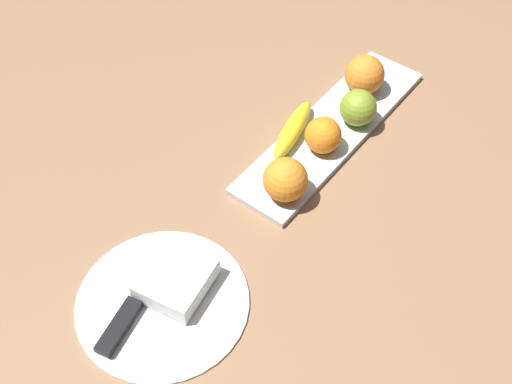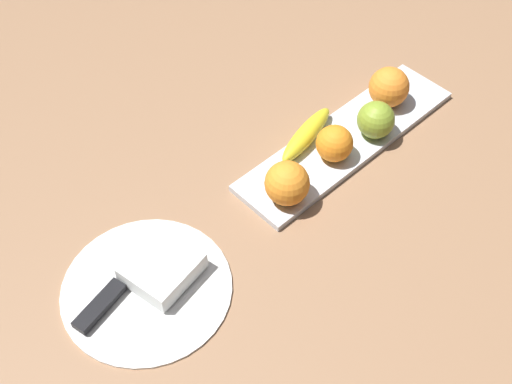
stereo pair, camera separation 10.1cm
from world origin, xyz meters
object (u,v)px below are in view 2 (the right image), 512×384
(orange_near_banana, at_px, (389,87))
(folded_napkin, at_px, (162,268))
(fruit_tray, at_px, (347,139))
(knife, at_px, (107,298))
(banana, at_px, (306,134))
(dinner_plate, at_px, (147,288))
(orange_near_apple, at_px, (334,143))
(apple, at_px, (376,120))
(orange_center, at_px, (287,183))

(orange_near_banana, relative_size, folded_napkin, 0.74)
(fruit_tray, xyz_separation_m, knife, (-0.50, 0.02, 0.01))
(banana, xyz_separation_m, knife, (-0.44, -0.02, -0.02))
(dinner_plate, bearing_deg, banana, 6.41)
(orange_near_apple, bearing_deg, apple, -7.11)
(fruit_tray, relative_size, orange_center, 6.26)
(banana, xyz_separation_m, dinner_plate, (-0.38, -0.04, -0.02))
(dinner_plate, height_order, knife, knife)
(apple, relative_size, knife, 0.37)
(knife, bearing_deg, dinner_plate, -32.93)
(orange_center, distance_m, knife, 0.33)
(orange_near_banana, xyz_separation_m, knife, (-0.62, 0.01, -0.04))
(orange_near_banana, relative_size, dinner_plate, 0.29)
(apple, xyz_separation_m, banana, (-0.10, 0.07, -0.02))
(orange_near_banana, bearing_deg, folded_napkin, -178.84)
(orange_near_banana, bearing_deg, banana, 169.88)
(orange_near_banana, height_order, orange_center, same)
(apple, bearing_deg, orange_near_banana, 24.69)
(orange_center, height_order, dinner_plate, orange_center)
(folded_napkin, bearing_deg, fruit_tray, 0.00)
(fruit_tray, xyz_separation_m, apple, (0.04, -0.03, 0.04))
(orange_near_apple, relative_size, orange_near_banana, 0.86)
(orange_near_banana, xyz_separation_m, dinner_plate, (-0.56, -0.01, -0.04))
(orange_near_apple, height_order, dinner_plate, orange_near_apple)
(orange_center, distance_m, folded_napkin, 0.24)
(orange_near_banana, height_order, dinner_plate, orange_near_banana)
(banana, bearing_deg, dinner_plate, -7.19)
(dinner_plate, relative_size, knife, 1.40)
(dinner_plate, distance_m, folded_napkin, 0.04)
(orange_near_apple, bearing_deg, dinner_plate, 177.93)
(knife, bearing_deg, orange_near_banana, -14.13)
(orange_near_banana, distance_m, folded_napkin, 0.53)
(dinner_plate, bearing_deg, fruit_tray, 0.00)
(banana, height_order, knife, banana)
(orange_center, bearing_deg, knife, 172.20)
(orange_near_banana, distance_m, orange_center, 0.30)
(folded_napkin, height_order, knife, folded_napkin)
(banana, distance_m, knife, 0.44)
(apple, relative_size, orange_near_apple, 1.04)
(dinner_plate, bearing_deg, folded_napkin, 0.00)
(apple, height_order, orange_center, orange_center)
(orange_center, bearing_deg, dinner_plate, 174.74)
(banana, xyz_separation_m, orange_center, (-0.12, -0.07, 0.02))
(fruit_tray, relative_size, folded_napkin, 4.57)
(apple, height_order, orange_near_apple, apple)
(apple, bearing_deg, orange_center, 179.68)
(fruit_tray, bearing_deg, apple, -32.87)
(apple, distance_m, orange_near_banana, 0.09)
(apple, xyz_separation_m, knife, (-0.54, 0.05, -0.03))
(apple, bearing_deg, knife, 175.20)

